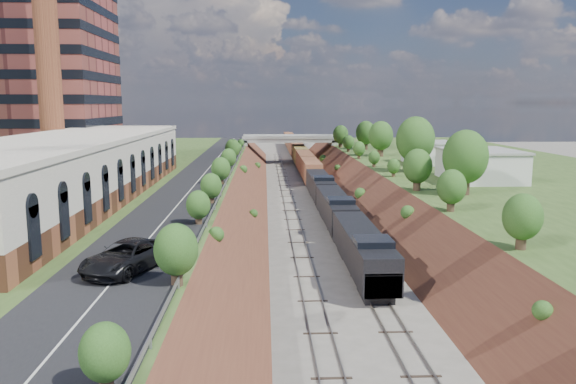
% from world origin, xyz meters
% --- Properties ---
extents(platform_left, '(44.00, 180.00, 5.00)m').
position_xyz_m(platform_left, '(-33.00, 60.00, 2.50)').
color(platform_left, '#364D1F').
rests_on(platform_left, ground).
extents(platform_right, '(44.00, 180.00, 5.00)m').
position_xyz_m(platform_right, '(33.00, 60.00, 2.50)').
color(platform_right, '#364D1F').
rests_on(platform_right, ground).
extents(embankment_left, '(10.00, 180.00, 10.00)m').
position_xyz_m(embankment_left, '(-11.00, 60.00, 0.00)').
color(embankment_left, brown).
rests_on(embankment_left, ground).
extents(embankment_right, '(10.00, 180.00, 10.00)m').
position_xyz_m(embankment_right, '(11.00, 60.00, 0.00)').
color(embankment_right, brown).
rests_on(embankment_right, ground).
extents(rail_left_track, '(1.58, 180.00, 0.18)m').
position_xyz_m(rail_left_track, '(-2.60, 60.00, 0.09)').
color(rail_left_track, gray).
rests_on(rail_left_track, ground).
extents(rail_right_track, '(1.58, 180.00, 0.18)m').
position_xyz_m(rail_right_track, '(2.60, 60.00, 0.09)').
color(rail_right_track, gray).
rests_on(rail_right_track, ground).
extents(road, '(8.00, 180.00, 0.10)m').
position_xyz_m(road, '(-15.50, 60.00, 5.05)').
color(road, black).
rests_on(road, platform_left).
extents(guardrail, '(0.10, 171.00, 0.70)m').
position_xyz_m(guardrail, '(-11.40, 59.80, 5.55)').
color(guardrail, '#99999E').
rests_on(guardrail, platform_left).
extents(commercial_building, '(14.30, 62.30, 7.00)m').
position_xyz_m(commercial_building, '(-28.00, 38.00, 8.51)').
color(commercial_building, brown).
rests_on(commercial_building, platform_left).
extents(smokestack, '(3.20, 3.20, 40.00)m').
position_xyz_m(smokestack, '(-36.00, 56.00, 25.00)').
color(smokestack, brown).
rests_on(smokestack, platform_left).
extents(overpass, '(24.50, 8.30, 7.40)m').
position_xyz_m(overpass, '(0.00, 122.00, 4.92)').
color(overpass, gray).
rests_on(overpass, ground).
extents(white_building_near, '(9.00, 12.00, 4.00)m').
position_xyz_m(white_building_near, '(23.50, 52.00, 7.00)').
color(white_building_near, silver).
rests_on(white_building_near, platform_right).
extents(white_building_far, '(8.00, 10.00, 3.60)m').
position_xyz_m(white_building_far, '(23.00, 74.00, 6.80)').
color(white_building_far, silver).
rests_on(white_building_far, platform_right).
extents(tree_right_large, '(5.25, 5.25, 7.61)m').
position_xyz_m(tree_right_large, '(17.00, 40.00, 9.38)').
color(tree_right_large, '#473323').
rests_on(tree_right_large, platform_right).
extents(tree_left_crest, '(2.45, 2.45, 3.55)m').
position_xyz_m(tree_left_crest, '(-11.80, 20.00, 7.04)').
color(tree_left_crest, '#473323').
rests_on(tree_left_crest, platform_left).
extents(freight_train, '(3.15, 176.80, 4.68)m').
position_xyz_m(freight_train, '(2.60, 107.79, 2.68)').
color(freight_train, black).
rests_on(freight_train, ground).
extents(suv, '(5.59, 7.58, 1.91)m').
position_xyz_m(suv, '(-15.10, 10.65, 6.06)').
color(suv, black).
rests_on(suv, road).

